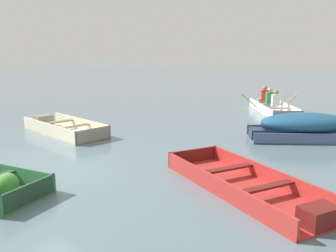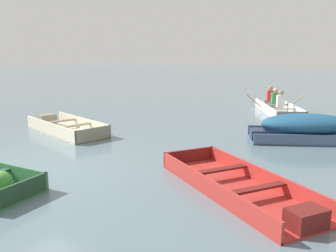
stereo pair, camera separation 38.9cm
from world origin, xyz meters
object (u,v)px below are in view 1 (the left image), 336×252
at_px(skiff_slate_blue_far_moored, 304,125).
at_px(rowboat_white_with_crew, 272,107).
at_px(skiff_red_mid_moored, 251,187).
at_px(skiff_cream_near_moored, 62,128).

height_order(skiff_slate_blue_far_moored, rowboat_white_with_crew, rowboat_white_with_crew).
relative_size(skiff_red_mid_moored, skiff_slate_blue_far_moored, 1.21).
distance_m(skiff_cream_near_moored, rowboat_white_with_crew, 8.01).
xyz_separation_m(skiff_red_mid_moored, skiff_slate_blue_far_moored, (-0.45, 4.42, 0.30)).
bearing_deg(skiff_slate_blue_far_moored, skiff_red_mid_moored, -84.15).
distance_m(skiff_cream_near_moored, skiff_red_mid_moored, 6.52).
xyz_separation_m(skiff_cream_near_moored, rowboat_white_with_crew, (3.61, 7.15, 0.08)).
bearing_deg(skiff_red_mid_moored, rowboat_white_with_crew, 109.13).
bearing_deg(rowboat_white_with_crew, skiff_cream_near_moored, -116.78).
bearing_deg(skiff_cream_near_moored, rowboat_white_with_crew, 63.22).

